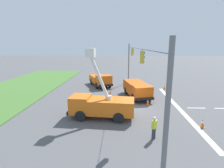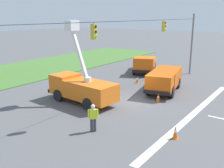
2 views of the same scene
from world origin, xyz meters
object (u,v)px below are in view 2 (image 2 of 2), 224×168
object	(u,v)px
utility_truck_bucket_lift	(81,86)
road_worker	(93,116)
utility_truck_support_near	(145,64)
utility_truck_support_far	(164,79)
traffic_cone_foreground_left	(158,98)
traffic_cone_foreground_right	(175,132)
traffic_cone_mid_right	(137,79)

from	to	relation	value
utility_truck_bucket_lift	road_worker	world-z (taller)	utility_truck_bucket_lift
utility_truck_support_near	utility_truck_support_far	bearing A→B (deg)	-138.99
traffic_cone_foreground_left	traffic_cone_foreground_right	bearing A→B (deg)	-145.67
utility_truck_bucket_lift	traffic_cone_foreground_left	world-z (taller)	utility_truck_bucket_lift
utility_truck_support_far	traffic_cone_foreground_left	distance (m)	3.49
road_worker	traffic_cone_foreground_right	world-z (taller)	road_worker
utility_truck_support_far	traffic_cone_foreground_right	size ratio (longest dim) A/B	8.02
utility_truck_bucket_lift	traffic_cone_mid_right	distance (m)	8.44
utility_truck_bucket_lift	utility_truck_support_far	world-z (taller)	utility_truck_bucket_lift
traffic_cone_foreground_right	road_worker	bearing A→B (deg)	114.16
traffic_cone_mid_right	traffic_cone_foreground_left	bearing A→B (deg)	-134.47
utility_truck_support_far	traffic_cone_foreground_left	xyz separation A→B (m)	(-3.25, -0.97, -0.83)
utility_truck_bucket_lift	traffic_cone_foreground_left	bearing A→B (deg)	-53.56
utility_truck_bucket_lift	traffic_cone_foreground_left	distance (m)	6.45
utility_truck_support_near	traffic_cone_mid_right	size ratio (longest dim) A/B	8.96
utility_truck_support_near	road_worker	world-z (taller)	utility_truck_support_near
utility_truck_support_far	traffic_cone_foreground_left	size ratio (longest dim) A/B	8.58
utility_truck_bucket_lift	traffic_cone_foreground_right	world-z (taller)	utility_truck_bucket_lift
utility_truck_bucket_lift	utility_truck_support_near	xyz separation A→B (m)	(13.49, 1.46, -0.24)
utility_truck_support_near	road_worker	xyz separation A→B (m)	(-17.29, -5.83, -0.12)
traffic_cone_foreground_right	traffic_cone_mid_right	distance (m)	13.18
utility_truck_support_far	traffic_cone_mid_right	size ratio (longest dim) A/B	8.92
utility_truck_support_near	traffic_cone_foreground_right	bearing A→B (deg)	-145.79
traffic_cone_foreground_right	traffic_cone_mid_right	xyz separation A→B (m)	(10.12, 8.45, -0.04)
utility_truck_support_far	traffic_cone_mid_right	world-z (taller)	utility_truck_support_far
utility_truck_support_near	traffic_cone_foreground_left	size ratio (longest dim) A/B	8.62
utility_truck_support_far	road_worker	xyz separation A→B (m)	(-10.83, -0.21, -0.20)
utility_truck_bucket_lift	utility_truck_support_far	bearing A→B (deg)	-30.56
traffic_cone_foreground_left	utility_truck_support_far	bearing A→B (deg)	16.59
utility_truck_support_near	traffic_cone_foreground_left	distance (m)	11.76
utility_truck_support_near	traffic_cone_foreground_left	world-z (taller)	utility_truck_support_near
traffic_cone_foreground_left	utility_truck_support_near	bearing A→B (deg)	34.14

